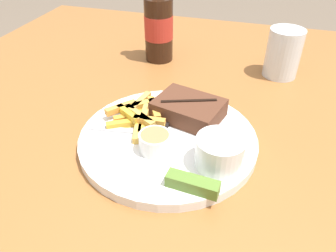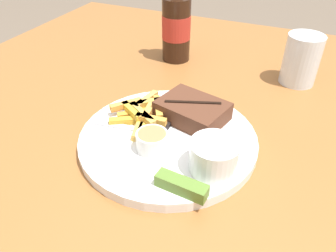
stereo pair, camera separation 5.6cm
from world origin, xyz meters
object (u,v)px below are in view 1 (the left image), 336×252
drinking_glass (283,53)px  dipping_sauce_cup (155,141)px  coleslaw_cup (220,151)px  pickle_spear (193,184)px  steak_portion (189,109)px  knife_utensil (167,120)px  dinner_plate (168,139)px  beer_bottle (159,25)px  fork_utensil (122,130)px

drinking_glass → dipping_sauce_cup: bearing=-117.4°
coleslaw_cup → pickle_spear: 0.07m
pickle_spear → drinking_glass: (0.11, 0.44, 0.03)m
steak_portion → knife_utensil: 0.05m
dinner_plate → knife_utensil: 0.04m
dinner_plate → pickle_spear: 0.13m
steak_portion → beer_bottle: (-0.14, 0.27, 0.05)m
drinking_glass → steak_portion: bearing=-121.8°
pickle_spear → knife_utensil: 0.17m
dipping_sauce_cup → drinking_glass: (0.19, 0.37, 0.02)m
pickle_spear → knife_utensil: size_ratio=0.48×
dipping_sauce_cup → knife_utensil: 0.08m
dinner_plate → beer_bottle: bearing=110.4°
beer_bottle → coleslaw_cup: bearing=-59.9°
beer_bottle → fork_utensil: bearing=-83.1°
dinner_plate → steak_portion: steak_portion is taller
dinner_plate → pickle_spear: bearing=-57.9°
coleslaw_cup → pickle_spear: bearing=-113.4°
dipping_sauce_cup → fork_utensil: size_ratio=0.39×
pickle_spear → knife_utensil: pickle_spear is taller
pickle_spear → fork_utensil: size_ratio=0.59×
beer_bottle → drinking_glass: beer_bottle is taller
pickle_spear → beer_bottle: beer_bottle is taller
dipping_sauce_cup → steak_portion: bearing=74.8°
steak_portion → dipping_sauce_cup: (-0.03, -0.11, 0.00)m
beer_bottle → steak_portion: bearing=-61.6°
dipping_sauce_cup → knife_utensil: (-0.00, 0.08, -0.01)m
dipping_sauce_cup → beer_bottle: bearing=106.9°
knife_utensil → drinking_glass: 0.35m
dinner_plate → dipping_sauce_cup: (-0.01, -0.04, 0.03)m
fork_utensil → drinking_glass: 0.43m
steak_portion → drinking_glass: size_ratio=1.23×
coleslaw_cup → pickle_spear: (-0.03, -0.06, -0.02)m
steak_portion → knife_utensil: (-0.03, -0.03, -0.01)m
dinner_plate → steak_portion: (0.02, 0.07, 0.03)m
coleslaw_cup → pickle_spear: size_ratio=0.95×
dipping_sauce_cup → beer_bottle: 0.40m
dipping_sauce_cup → pickle_spear: size_ratio=0.67×
dinner_plate → beer_bottle: (-0.12, 0.33, 0.08)m
coleslaw_cup → fork_utensil: coleslaw_cup is taller
dipping_sauce_cup → beer_bottle: (-0.11, 0.38, 0.05)m
dipping_sauce_cup → pickle_spear: (0.08, -0.07, -0.01)m
fork_utensil → knife_utensil: knife_utensil is taller
knife_utensil → beer_bottle: beer_bottle is taller
steak_portion → knife_utensil: bearing=-143.0°
pickle_spear → fork_utensil: pickle_spear is taller
beer_bottle → dinner_plate: bearing=-69.6°
fork_utensil → beer_bottle: 0.35m
coleslaw_cup → steak_portion: bearing=123.8°
coleslaw_cup → drinking_glass: 0.38m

